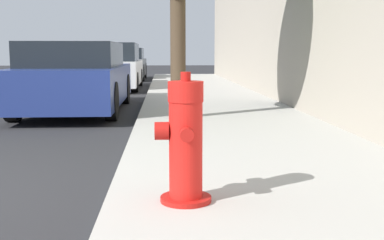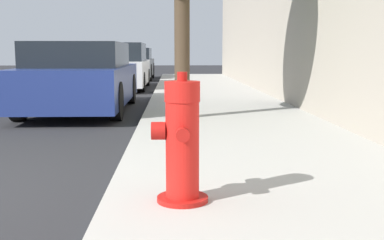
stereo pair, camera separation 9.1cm
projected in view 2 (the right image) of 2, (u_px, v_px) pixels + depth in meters
The scene contains 5 objects.
sidewalk_slab at pixel (290, 193), 3.88m from camera, with size 2.94×40.00×0.12m.
fire_hydrant at pixel (182, 143), 3.43m from camera, with size 0.41×0.41×0.94m.
parked_car_near at pixel (82, 78), 9.66m from camera, with size 1.89×4.60×1.38m.
parked_car_mid at pixel (120, 67), 15.59m from camera, with size 1.78×4.47×1.47m.
parked_car_far at pixel (131, 64), 20.82m from camera, with size 1.87×3.99×1.36m.
Camera 2 is at (2.53, -3.73, 1.19)m, focal length 45.00 mm.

